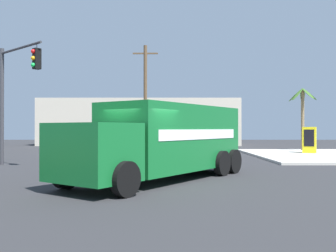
# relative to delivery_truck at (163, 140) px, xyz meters

# --- Properties ---
(ground_plane) EXTENTS (100.00, 100.00, 0.00)m
(ground_plane) POSITION_rel_delivery_truck_xyz_m (-0.69, -1.27, -1.45)
(ground_plane) COLOR #2B2B2D
(delivery_truck) EXTENTS (6.90, 8.27, 2.75)m
(delivery_truck) POSITION_rel_delivery_truck_xyz_m (0.00, 0.00, 0.00)
(delivery_truck) COLOR #146B2D
(delivery_truck) RESTS_ON ground
(traffic_light_primary) EXTENTS (3.04, 2.74, 6.05)m
(traffic_light_primary) POSITION_rel_delivery_truck_xyz_m (-7.58, 4.89, 2.51)
(traffic_light_primary) COLOR #38383D
(traffic_light_primary) RESTS_ON ground
(vending_machine_red) EXTENTS (1.13, 1.06, 1.85)m
(vending_machine_red) POSITION_rel_delivery_truck_xyz_m (10.28, 13.05, -0.38)
(vending_machine_red) COLOR yellow
(vending_machine_red) RESTS_ON sidewalk_corner_far
(palm_tree_far) EXTENTS (2.34, 2.39, 5.01)m
(palm_tree_far) POSITION_rel_delivery_truck_xyz_m (11.00, 16.41, 1.94)
(palm_tree_far) COLOR #7A6647
(palm_tree_far) RESTS_ON sidewalk_corner_far
(utility_pole) EXTENTS (2.20, 0.30, 9.13)m
(utility_pole) POSITION_rel_delivery_truck_xyz_m (-1.81, 18.96, 3.26)
(utility_pole) COLOR brown
(utility_pole) RESTS_ON ground
(building_backdrop) EXTENTS (22.04, 6.00, 5.16)m
(building_backdrop) POSITION_rel_delivery_truck_xyz_m (-3.02, 29.24, 1.13)
(building_backdrop) COLOR beige
(building_backdrop) RESTS_ON ground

